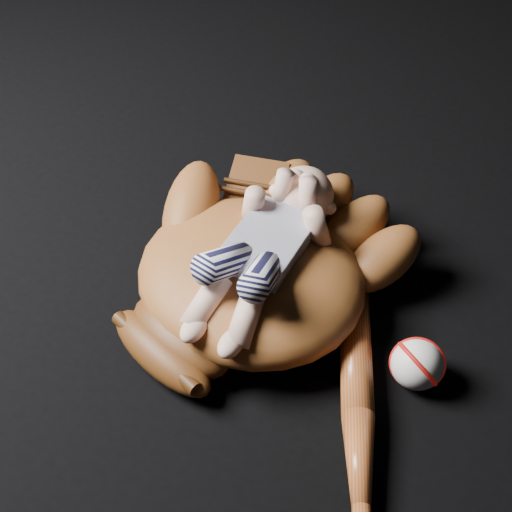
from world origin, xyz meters
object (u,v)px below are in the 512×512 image
(newborn_baby, at_px, (260,251))
(baseball_bat, at_px, (359,434))
(baseball_glove, at_px, (251,269))
(baseball, at_px, (417,364))

(newborn_baby, distance_m, baseball_bat, 0.29)
(newborn_baby, bearing_deg, baseball_glove, 156.95)
(baseball_glove, relative_size, newborn_baby, 1.41)
(baseball, bearing_deg, baseball_glove, 178.48)
(baseball_glove, height_order, baseball, baseball_glove)
(baseball_glove, height_order, newborn_baby, newborn_baby)
(baseball, bearing_deg, baseball_bat, -100.26)
(baseball_glove, distance_m, newborn_baby, 0.06)
(baseball_bat, xyz_separation_m, baseball, (0.02, 0.14, 0.01))
(baseball_glove, bearing_deg, baseball, 14.84)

